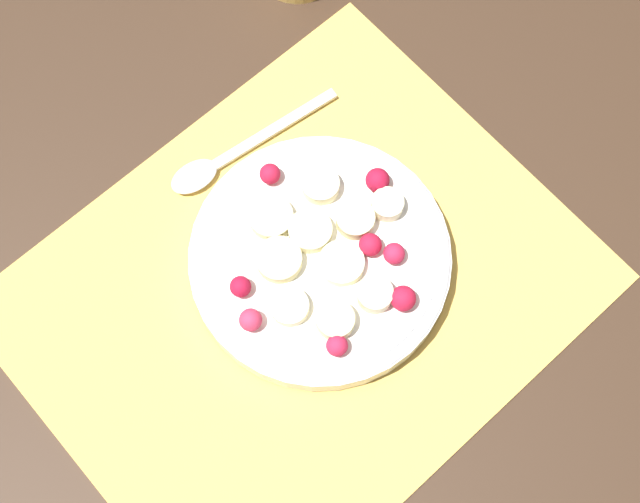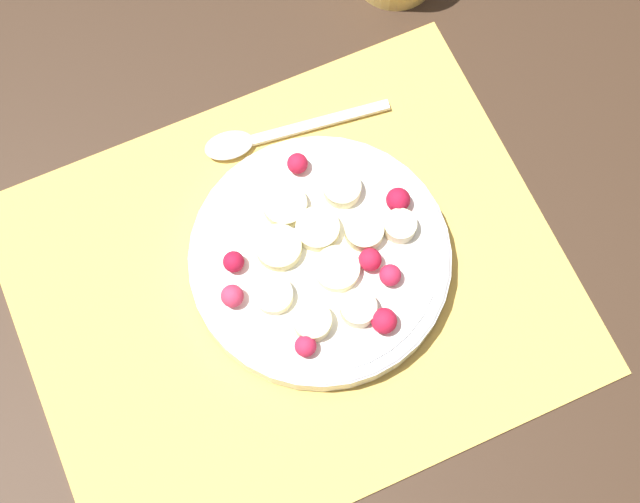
# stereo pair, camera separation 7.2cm
# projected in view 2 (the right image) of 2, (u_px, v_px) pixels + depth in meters

# --- Properties ---
(ground_plane) EXTENTS (3.00, 3.00, 0.00)m
(ground_plane) POSITION_uv_depth(u_px,v_px,m) (292.00, 286.00, 0.75)
(ground_plane) COLOR #382619
(placemat) EXTENTS (0.45, 0.36, 0.01)m
(placemat) POSITION_uv_depth(u_px,v_px,m) (291.00, 285.00, 0.75)
(placemat) COLOR #E0B251
(placemat) RESTS_ON ground_plane
(fruit_bowl) EXTENTS (0.22, 0.22, 0.05)m
(fruit_bowl) POSITION_uv_depth(u_px,v_px,m) (321.00, 258.00, 0.73)
(fruit_bowl) COLOR silver
(fruit_bowl) RESTS_ON placemat
(spoon) EXTENTS (0.17, 0.04, 0.01)m
(spoon) POSITION_uv_depth(u_px,v_px,m) (257.00, 138.00, 0.78)
(spoon) COLOR silver
(spoon) RESTS_ON placemat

